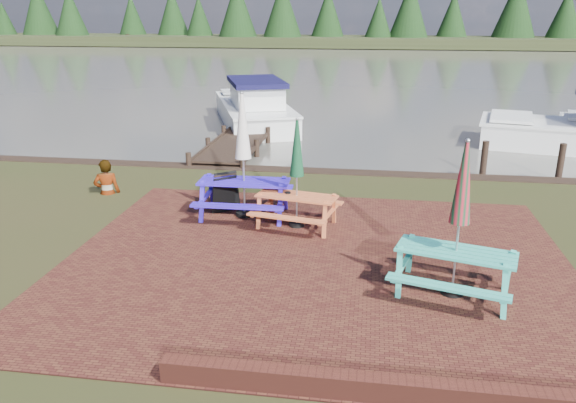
# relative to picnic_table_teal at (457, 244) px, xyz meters

# --- Properties ---
(ground) EXTENTS (120.00, 120.00, 0.00)m
(ground) POSITION_rel_picnic_table_teal_xyz_m (-2.27, -0.15, -0.88)
(ground) COLOR black
(ground) RESTS_ON ground
(paving) EXTENTS (9.00, 7.50, 0.02)m
(paving) POSITION_rel_picnic_table_teal_xyz_m (-2.27, 0.85, -0.87)
(paving) COLOR #3C1713
(paving) RESTS_ON ground
(brick_wall) EXTENTS (6.21, 1.79, 0.30)m
(brick_wall) POSITION_rel_picnic_table_teal_xyz_m (-0.12, -2.56, -0.73)
(brick_wall) COLOR #4C1E16
(brick_wall) RESTS_ON ground
(water) EXTENTS (120.00, 60.00, 0.02)m
(water) POSITION_rel_picnic_table_teal_xyz_m (-2.27, 36.85, -0.88)
(water) COLOR #4D4A42
(water) RESTS_ON ground
(far_treeline) EXTENTS (120.00, 10.00, 8.10)m
(far_treeline) POSITION_rel_picnic_table_teal_xyz_m (-2.27, 65.85, 2.41)
(far_treeline) COLOR black
(far_treeline) RESTS_ON ground
(picnic_table_teal) EXTENTS (2.16, 2.03, 2.50)m
(picnic_table_teal) POSITION_rel_picnic_table_teal_xyz_m (0.00, 0.00, 0.00)
(picnic_table_teal) COLOR teal
(picnic_table_teal) RESTS_ON ground
(picnic_table_red) EXTENTS (1.89, 1.75, 2.26)m
(picnic_table_red) POSITION_rel_picnic_table_teal_xyz_m (-2.84, 2.56, -0.08)
(picnic_table_red) COLOR #CC6134
(picnic_table_red) RESTS_ON ground
(picnic_table_blue) EXTENTS (1.97, 1.76, 2.68)m
(picnic_table_blue) POSITION_rel_picnic_table_teal_xyz_m (-4.04, 3.00, 0.07)
(picnic_table_blue) COLOR #2F19C0
(picnic_table_blue) RESTS_ON ground
(chalkboard) EXTENTS (0.55, 0.78, 0.86)m
(chalkboard) POSITION_rel_picnic_table_teal_xyz_m (-4.52, 3.24, -0.43)
(chalkboard) COLOR black
(chalkboard) RESTS_ON ground
(jetty) EXTENTS (1.76, 9.08, 1.00)m
(jetty) POSITION_rel_picnic_table_teal_xyz_m (-5.77, 11.13, -0.76)
(jetty) COLOR black
(jetty) RESTS_ON ground
(boat_jetty) EXTENTS (4.84, 7.67, 2.10)m
(boat_jetty) POSITION_rel_picnic_table_teal_xyz_m (-6.14, 14.11, -0.45)
(boat_jetty) COLOR white
(boat_jetty) RESTS_ON ground
(person) EXTENTS (0.72, 0.60, 1.71)m
(person) POSITION_rel_picnic_table_teal_xyz_m (-7.74, 4.05, -0.02)
(person) COLOR gray
(person) RESTS_ON ground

